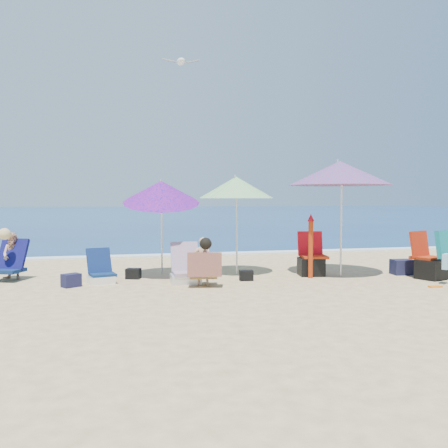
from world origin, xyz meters
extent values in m
plane|color=#D8BC84|center=(0.00, 0.00, 0.00)|extent=(120.00, 120.00, 0.00)
cube|color=navy|center=(0.00, 45.00, -0.05)|extent=(120.00, 80.00, 0.12)
cube|color=white|center=(0.00, 5.10, 0.02)|extent=(120.00, 0.50, 0.04)
cylinder|color=white|center=(2.13, 0.73, 1.11)|extent=(0.05, 0.05, 2.23)
cone|color=#D21C67|center=(2.14, 0.84, 2.14)|extent=(2.67, 2.67, 0.50)
cylinder|color=white|center=(2.14, 0.95, 2.36)|extent=(0.04, 0.04, 0.13)
cylinder|color=silver|center=(0.10, 1.49, 0.96)|extent=(0.05, 0.05, 1.93)
cone|color=#279D18|center=(0.07, 1.44, 1.85)|extent=(2.02, 2.02, 0.46)
cylinder|color=white|center=(0.03, 1.40, 2.05)|extent=(0.04, 0.04, 0.12)
cylinder|color=silver|center=(-1.49, 1.56, 0.90)|extent=(0.08, 0.47, 1.75)
cone|color=#B71A78|center=(-1.51, 1.39, 1.75)|extent=(1.72, 1.77, 0.81)
cylinder|color=silver|center=(-1.52, 1.40, 1.95)|extent=(0.04, 0.06, 0.12)
cylinder|color=#A72E0B|center=(1.42, 0.65, 0.59)|extent=(0.10, 0.10, 1.18)
cone|color=red|center=(1.42, 0.65, 1.23)|extent=(0.14, 0.14, 0.15)
cube|color=#0D254B|center=(-2.67, 0.97, 0.16)|extent=(0.53, 0.49, 0.05)
cube|color=#0D1E4A|center=(-2.75, 1.20, 0.41)|extent=(0.50, 0.36, 0.48)
cube|color=white|center=(-2.72, 0.97, 0.07)|extent=(0.56, 0.52, 0.15)
cube|color=#EE6F54|center=(-1.11, 0.58, 0.19)|extent=(0.54, 0.48, 0.06)
cube|color=#EB5359|center=(-1.12, 0.87, 0.48)|extent=(0.54, 0.32, 0.57)
cube|color=silver|center=(-1.14, 0.61, 0.09)|extent=(0.57, 0.50, 0.17)
cube|color=#B92F0D|center=(1.62, 0.93, 0.39)|extent=(0.59, 0.54, 0.06)
cube|color=red|center=(1.62, 1.15, 0.65)|extent=(0.54, 0.23, 0.52)
cube|color=black|center=(1.56, 0.93, 0.19)|extent=(0.57, 0.52, 0.37)
cube|color=#9E280B|center=(3.74, 0.13, 0.41)|extent=(0.68, 0.65, 0.06)
cube|color=#A0200B|center=(3.65, 0.26, 0.68)|extent=(0.56, 0.35, 0.54)
cube|color=black|center=(3.72, -0.05, 0.19)|extent=(0.66, 0.63, 0.39)
cube|color=#0B8983|center=(3.79, -0.34, 0.72)|extent=(0.51, 0.34, 0.55)
cube|color=#83B5D1|center=(3.59, -0.65, 0.43)|extent=(0.23, 0.20, 0.29)
imported|color=tan|center=(-0.86, 0.34, 0.45)|extent=(0.36, 0.27, 0.90)
cube|color=#290D60|center=(-0.85, 0.33, 0.18)|extent=(0.57, 0.52, 0.06)
cube|color=#370D60|center=(-0.88, 0.09, 0.42)|extent=(0.65, 0.33, 0.46)
sphere|color=black|center=(-0.85, 0.12, 0.80)|extent=(0.22, 0.22, 0.22)
imported|color=tan|center=(-4.42, 1.86, 0.47)|extent=(0.56, 0.50, 0.94)
cube|color=#0C2048|center=(-4.50, 1.66, 0.20)|extent=(0.72, 0.68, 0.07)
cube|color=#0D0D49|center=(-4.42, 1.83, 0.51)|extent=(0.65, 0.52, 0.60)
sphere|color=#D3B97A|center=(-4.51, 1.57, 0.93)|extent=(0.23, 0.23, 0.23)
cube|color=#191937|center=(-3.23, 0.72, 0.12)|extent=(0.38, 0.36, 0.24)
cube|color=black|center=(-2.08, 1.37, 0.10)|extent=(0.34, 0.29, 0.21)
cube|color=#181A35|center=(3.49, 0.62, 0.16)|extent=(0.45, 0.35, 0.32)
cube|color=black|center=(0.07, 0.64, 0.10)|extent=(0.28, 0.21, 0.20)
cube|color=orange|center=(3.20, -0.85, 0.02)|extent=(0.24, 0.11, 0.03)
ellipsoid|color=white|center=(-1.01, 2.04, 4.55)|extent=(0.23, 0.38, 0.14)
cube|color=#999BA1|center=(-1.21, 2.10, 4.57)|extent=(0.37, 0.15, 0.08)
cube|color=gray|center=(-0.77, 2.06, 4.57)|extent=(0.37, 0.15, 0.08)
camera|label=1|loc=(-2.54, -8.45, 1.62)|focal=38.87mm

